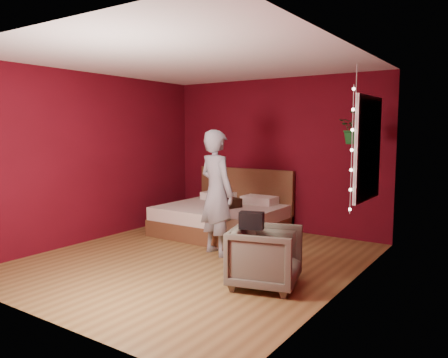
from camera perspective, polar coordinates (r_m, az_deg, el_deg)
floor at (r=5.94m, az=-3.74°, el=-10.47°), size 4.50×4.50×0.00m
room_walls at (r=5.69m, az=-3.86°, el=5.95°), size 4.04×4.54×2.62m
window at (r=5.60m, az=18.25°, el=3.81°), size 0.05×0.97×1.27m
fairy_lights at (r=5.11m, az=16.36°, el=3.65°), size 0.04×0.04×1.45m
bed at (r=7.35m, az=-0.01°, el=-5.00°), size 1.90×1.61×1.04m
person at (r=6.02m, az=-0.97°, el=-1.79°), size 0.73×0.60×1.73m
armchair at (r=4.90m, az=5.43°, el=-10.08°), size 0.90×0.88×0.67m
handbag at (r=4.69m, az=3.62°, el=-5.43°), size 0.28×0.20×0.18m
throw_pillow at (r=7.12m, az=0.08°, el=-3.11°), size 0.51×0.51×0.15m
hanging_plant at (r=6.19m, az=16.73°, el=6.43°), size 0.42×0.38×1.07m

